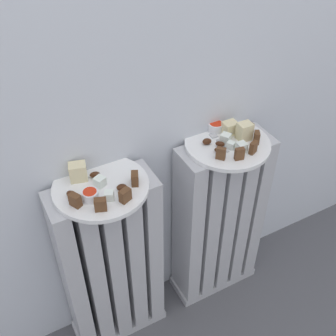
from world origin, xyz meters
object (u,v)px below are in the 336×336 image
object	(u,v)px
jam_bowl_right	(216,126)
radiator_right	(218,222)
plate_left	(101,187)
plate_right	(227,144)
jam_bowl_left	(90,195)
fork	(218,141)
radiator_left	(112,267)

from	to	relation	value
jam_bowl_right	radiator_right	bearing A→B (deg)	-90.52
plate_left	plate_right	xyz separation A→B (m)	(0.38, 0.00, 0.00)
jam_bowl_left	fork	distance (m)	0.40
radiator_right	jam_bowl_left	bearing A→B (deg)	-175.16
plate_right	jam_bowl_right	distance (m)	0.07
fork	radiator_left	bearing A→B (deg)	-177.44
plate_left	plate_right	size ratio (longest dim) A/B	1.00
radiator_right	jam_bowl_left	xyz separation A→B (m)	(-0.42, -0.04, 0.34)
plate_right	jam_bowl_right	world-z (taller)	jam_bowl_right
jam_bowl_left	jam_bowl_right	bearing A→B (deg)	13.36
radiator_right	plate_left	bearing A→B (deg)	180.00
radiator_left	radiator_right	size ratio (longest dim) A/B	1.00
plate_right	jam_bowl_right	bearing A→B (deg)	89.48
radiator_right	jam_bowl_right	size ratio (longest dim) A/B	14.15
plate_left	jam_bowl_right	bearing A→B (deg)	9.55
jam_bowl_left	plate_right	bearing A→B (deg)	4.84
radiator_left	plate_right	bearing A→B (deg)	0.00
plate_right	plate_left	bearing A→B (deg)	180.00
radiator_left	jam_bowl_left	world-z (taller)	jam_bowl_left
radiator_right	jam_bowl_left	world-z (taller)	jam_bowl_left
plate_right	radiator_right	bearing A→B (deg)	0.00
plate_left	jam_bowl_left	world-z (taller)	jam_bowl_left
plate_right	fork	world-z (taller)	fork
jam_bowl_right	jam_bowl_left	bearing A→B (deg)	-166.64
radiator_left	plate_left	size ratio (longest dim) A/B	2.59
radiator_left	radiator_right	distance (m)	0.38
jam_bowl_left	jam_bowl_right	world-z (taller)	jam_bowl_right
plate_right	radiator_left	bearing A→B (deg)	180.00
radiator_left	jam_bowl_right	size ratio (longest dim) A/B	14.15
jam_bowl_right	fork	distance (m)	0.05
radiator_right	jam_bowl_right	distance (m)	0.35
radiator_right	radiator_left	bearing A→B (deg)	180.00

